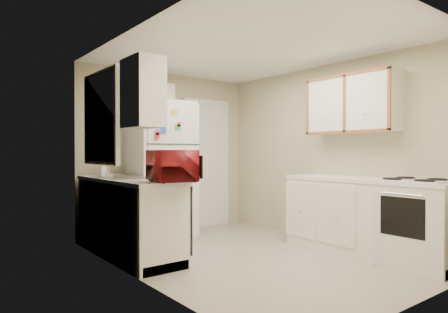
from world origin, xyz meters
TOP-DOWN VIEW (x-y plane):
  - floor at (0.00, 0.00)m, footprint 3.80×3.80m
  - ceiling at (0.00, 0.00)m, footprint 3.80×3.80m
  - wall_left at (-1.40, 0.00)m, footprint 3.80×3.80m
  - wall_right at (1.40, 0.00)m, footprint 3.80×3.80m
  - wall_back at (0.00, 1.90)m, footprint 2.80×2.80m
  - wall_front at (0.00, -1.90)m, footprint 2.80×2.80m
  - left_counter at (-1.10, 0.90)m, footprint 0.60×1.80m
  - dishwasher at (-0.81, 0.30)m, footprint 0.03×0.58m
  - sink at (-1.10, 1.05)m, footprint 0.54×0.74m
  - microwave at (-0.97, 0.12)m, footprint 0.64×0.44m
  - soap_bottle at (-1.15, 1.56)m, footprint 0.09×0.09m
  - window_blinds at (-1.36, 1.05)m, footprint 0.10×0.98m
  - upper_cabinet_left at (-1.25, 0.22)m, footprint 0.30×0.45m
  - refrigerator at (-0.35, 1.51)m, footprint 0.85×0.83m
  - cabinet_over_fridge at (-0.40, 1.75)m, footprint 0.70×0.30m
  - interior_door at (0.70, 1.86)m, footprint 0.86×0.06m
  - right_counter at (1.10, -0.80)m, footprint 0.60×2.00m
  - stove at (1.09, -1.37)m, footprint 0.57×0.68m
  - upper_cabinet_right at (1.25, -0.50)m, footprint 0.30×1.20m

SIDE VIEW (x-z plane):
  - floor at x=0.00m, z-range 0.00..0.00m
  - stove at x=1.09m, z-range 0.00..0.80m
  - left_counter at x=-1.10m, z-range 0.00..0.90m
  - right_counter at x=1.10m, z-range 0.00..0.90m
  - dishwasher at x=-0.81m, z-range 0.13..0.85m
  - sink at x=-1.10m, z-range 0.78..0.94m
  - refrigerator at x=-0.35m, z-range 0.00..1.90m
  - soap_bottle at x=-1.15m, z-range 0.91..1.09m
  - interior_door at x=0.70m, z-range -0.02..2.06m
  - microwave at x=-0.97m, z-range 0.85..1.25m
  - wall_left at x=-1.40m, z-range 1.20..1.20m
  - wall_right at x=1.40m, z-range 1.20..1.20m
  - wall_back at x=0.00m, z-range 1.20..1.20m
  - wall_front at x=0.00m, z-range 1.20..1.20m
  - window_blinds at x=-1.36m, z-range 1.06..2.14m
  - upper_cabinet_left at x=-1.25m, z-range 1.45..2.15m
  - upper_cabinet_right at x=1.25m, z-range 1.45..2.15m
  - cabinet_over_fridge at x=-0.40m, z-range 1.80..2.20m
  - ceiling at x=0.00m, z-range 2.40..2.40m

